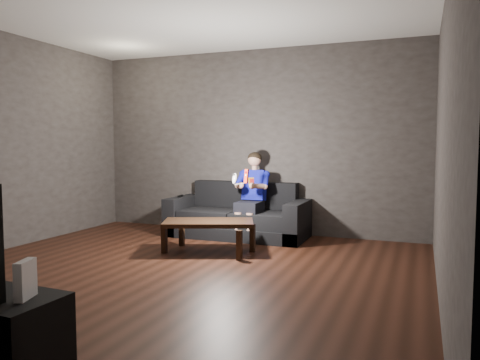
% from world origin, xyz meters
% --- Properties ---
extents(floor, '(5.00, 5.00, 0.00)m').
position_xyz_m(floor, '(0.00, 0.00, 0.00)').
color(floor, black).
rests_on(floor, ground).
extents(back_wall, '(5.00, 0.04, 2.70)m').
position_xyz_m(back_wall, '(0.00, 2.50, 1.35)').
color(back_wall, '#342D2C').
rests_on(back_wall, ground).
extents(right_wall, '(0.04, 5.00, 2.70)m').
position_xyz_m(right_wall, '(2.50, 0.00, 1.35)').
color(right_wall, '#342D2C').
rests_on(right_wall, ground).
extents(ceiling, '(5.00, 5.00, 0.02)m').
position_xyz_m(ceiling, '(0.00, 0.00, 2.70)').
color(ceiling, white).
rests_on(ceiling, back_wall).
extents(sofa, '(1.97, 0.85, 0.76)m').
position_xyz_m(sofa, '(-0.09, 2.08, 0.25)').
color(sofa, black).
rests_on(sofa, floor).
extents(child, '(0.47, 0.58, 1.16)m').
position_xyz_m(child, '(0.13, 2.04, 0.69)').
color(child, black).
rests_on(child, sofa).
extents(wii_remote_red, '(0.05, 0.07, 0.18)m').
position_xyz_m(wii_remote_red, '(0.22, 1.59, 0.90)').
color(wii_remote_red, red).
rests_on(wii_remote_red, child).
extents(nunchuk_white, '(0.08, 0.10, 0.15)m').
position_xyz_m(nunchuk_white, '(0.06, 1.59, 0.86)').
color(nunchuk_white, silver).
rests_on(nunchuk_white, child).
extents(wii_remote_black, '(0.06, 0.16, 0.03)m').
position_xyz_m(wii_remote_black, '(-0.97, 2.01, 0.55)').
color(wii_remote_black, black).
rests_on(wii_remote_black, sofa).
extents(coffee_table, '(1.19, 0.89, 0.39)m').
position_xyz_m(coffee_table, '(-0.05, 1.01, 0.34)').
color(coffee_table, black).
rests_on(coffee_table, floor).
extents(wii_console, '(0.09, 0.16, 0.20)m').
position_xyz_m(wii_console, '(0.46, -2.27, 0.61)').
color(wii_console, silver).
rests_on(wii_console, media_console).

